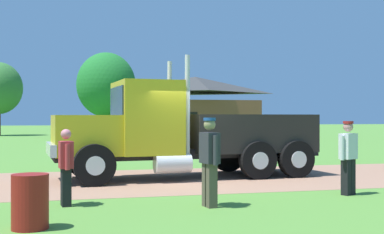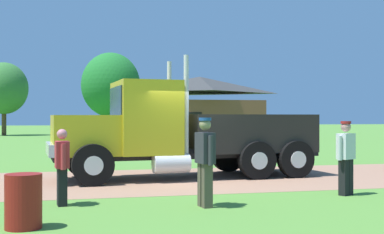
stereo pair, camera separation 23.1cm
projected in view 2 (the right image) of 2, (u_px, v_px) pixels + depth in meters
ground_plane at (189, 179)px, 14.64m from camera, size 200.00×200.00×0.00m
dirt_track at (189, 179)px, 14.64m from camera, size 120.00×5.89×0.01m
truck_foreground_white at (185, 134)px, 15.08m from camera, size 8.14×3.11×3.52m
visitor_standing_near at (205, 157)px, 10.13m from camera, size 0.32×0.67×1.78m
visitor_walking_mid at (62, 165)px, 10.29m from camera, size 0.31×0.62×1.55m
visitor_by_barrel at (346, 155)px, 11.65m from camera, size 0.54×0.41×1.70m
steel_barrel at (23, 201)px, 8.16m from camera, size 0.58×0.58×0.88m
shed_building at (200, 108)px, 45.43m from camera, size 10.71×7.12×5.40m
tree_mid at (4, 88)px, 49.60m from camera, size 4.59×4.59×7.13m
tree_right at (111, 85)px, 43.86m from camera, size 5.05×5.05×7.35m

